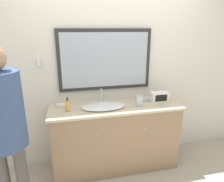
{
  "coord_description": "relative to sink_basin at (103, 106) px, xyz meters",
  "views": [
    {
      "loc": [
        -0.57,
        -2.01,
        1.83
      ],
      "look_at": [
        -0.05,
        0.3,
        1.09
      ],
      "focal_mm": 32.0,
      "sensor_mm": 36.0,
      "label": 1
    }
  ],
  "objects": [
    {
      "name": "vanity_counter",
      "position": [
        0.16,
        0.02,
        -0.46
      ],
      "size": [
        1.68,
        0.55,
        0.89
      ],
      "color": "#937556",
      "rests_on": "ground_plane"
    },
    {
      "name": "hand_towel_near_sink",
      "position": [
        0.55,
        0.12,
        0.0
      ],
      "size": [
        0.15,
        0.11,
        0.04
      ],
      "color": "#A8B7C6",
      "rests_on": "vanity_counter"
    },
    {
      "name": "sink_basin",
      "position": [
        0.0,
        0.0,
        0.0
      ],
      "size": [
        0.55,
        0.36,
        0.2
      ],
      "color": "white",
      "rests_on": "vanity_counter"
    },
    {
      "name": "person",
      "position": [
        -1.0,
        -0.5,
        0.16
      ],
      "size": [
        0.38,
        0.38,
        1.71
      ],
      "color": "#514C47",
      "rests_on": "ground_plane"
    },
    {
      "name": "appliance_box",
      "position": [
        0.77,
        0.04,
        0.05
      ],
      "size": [
        0.23,
        0.12,
        0.13
      ],
      "color": "white",
      "rests_on": "vanity_counter"
    },
    {
      "name": "wall_back",
      "position": [
        0.16,
        0.32,
        0.37
      ],
      "size": [
        8.0,
        0.18,
        2.55
      ],
      "color": "silver",
      "rests_on": "ground_plane"
    },
    {
      "name": "picture_frame",
      "position": [
        0.44,
        -0.08,
        0.05
      ],
      "size": [
        0.08,
        0.01,
        0.15
      ],
      "color": "#B2B2B7",
      "rests_on": "vanity_counter"
    },
    {
      "name": "soap_bottle",
      "position": [
        -0.43,
        -0.03,
        0.05
      ],
      "size": [
        0.05,
        0.06,
        0.18
      ],
      "color": "gold",
      "rests_on": "vanity_counter"
    },
    {
      "name": "hand_towel_far_corner",
      "position": [
        -0.5,
        0.13,
        -0.0
      ],
      "size": [
        0.15,
        0.11,
        0.04
      ],
      "color": "silver",
      "rests_on": "vanity_counter"
    },
    {
      "name": "ground_plane",
      "position": [
        0.16,
        -0.27,
        -0.91
      ],
      "size": [
        14.0,
        14.0,
        0.0
      ],
      "primitive_type": "plane",
      "color": "#B2A893"
    }
  ]
}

